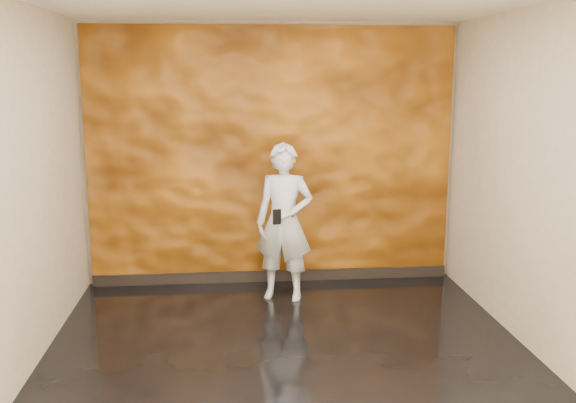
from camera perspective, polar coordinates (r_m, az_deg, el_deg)
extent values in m
cube|color=black|center=(5.39, 0.09, -13.52)|extent=(4.00, 4.00, 0.01)
cube|color=tan|center=(6.94, -1.47, 4.18)|extent=(4.00, 0.02, 2.80)
cube|color=tan|center=(3.03, 3.71, -5.11)|extent=(4.00, 0.02, 2.80)
cube|color=tan|center=(5.18, -22.52, 0.91)|extent=(0.02, 4.00, 2.80)
cube|color=tan|center=(5.52, 21.23, 1.60)|extent=(0.02, 4.00, 2.80)
cube|color=#C06B14|center=(6.90, -1.45, 3.98)|extent=(3.90, 0.06, 2.75)
cube|color=black|center=(7.15, -1.37, -6.62)|extent=(3.90, 0.04, 0.12)
imported|color=#AAB1BA|center=(6.43, -0.35, -1.86)|extent=(0.66, 0.53, 1.59)
cube|color=black|center=(6.20, -0.99, -1.37)|extent=(0.08, 0.04, 0.15)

